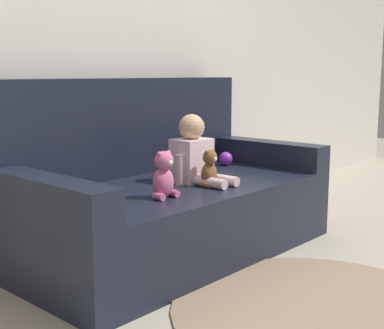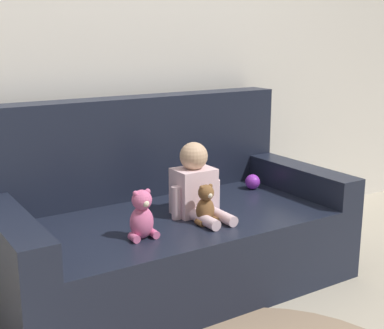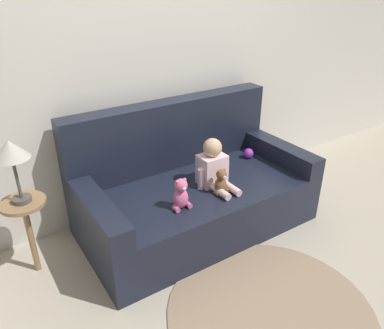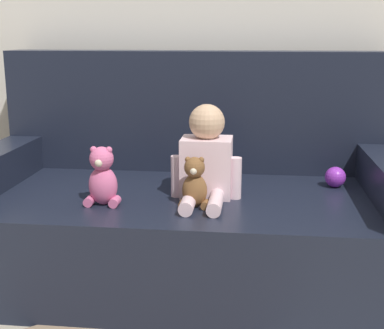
{
  "view_description": "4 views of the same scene",
  "coord_description": "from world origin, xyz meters",
  "px_view_note": "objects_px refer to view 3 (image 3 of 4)",
  "views": [
    {
      "loc": [
        -2.07,
        -2.02,
        1.0
      ],
      "look_at": [
        0.05,
        -0.1,
        0.51
      ],
      "focal_mm": 50.0,
      "sensor_mm": 36.0,
      "label": 1
    },
    {
      "loc": [
        -1.33,
        -2.27,
        1.3
      ],
      "look_at": [
        0.11,
        -0.02,
        0.65
      ],
      "focal_mm": 50.0,
      "sensor_mm": 36.0,
      "label": 2
    },
    {
      "loc": [
        -1.44,
        -2.11,
        1.85
      ],
      "look_at": [
        -0.08,
        -0.05,
        0.6
      ],
      "focal_mm": 35.0,
      "sensor_mm": 36.0,
      "label": 3
    },
    {
      "loc": [
        0.28,
        -2.15,
        1.05
      ],
      "look_at": [
        0.03,
        -0.08,
        0.53
      ],
      "focal_mm": 50.0,
      "sensor_mm": 36.0,
      "label": 4
    }
  ],
  "objects_px": {
    "side_table": "(16,174)",
    "couch": "(192,188)",
    "toy_ball": "(248,153)",
    "teddy_bear_brown": "(221,182)",
    "person_baby": "(213,167)",
    "plush_toy_side": "(181,195)"
  },
  "relations": [
    {
      "from": "person_baby",
      "to": "side_table",
      "type": "bearing_deg",
      "value": 168.8
    },
    {
      "from": "couch",
      "to": "plush_toy_side",
      "type": "height_order",
      "value": "couch"
    },
    {
      "from": "teddy_bear_brown",
      "to": "side_table",
      "type": "height_order",
      "value": "side_table"
    },
    {
      "from": "toy_ball",
      "to": "side_table",
      "type": "relative_size",
      "value": 0.09
    },
    {
      "from": "side_table",
      "to": "toy_ball",
      "type": "bearing_deg",
      "value": -1.69
    },
    {
      "from": "teddy_bear_brown",
      "to": "plush_toy_side",
      "type": "height_order",
      "value": "plush_toy_side"
    },
    {
      "from": "couch",
      "to": "toy_ball",
      "type": "distance_m",
      "value": 0.65
    },
    {
      "from": "side_table",
      "to": "couch",
      "type": "bearing_deg",
      "value": -4.76
    },
    {
      "from": "teddy_bear_brown",
      "to": "toy_ball",
      "type": "distance_m",
      "value": 0.67
    },
    {
      "from": "plush_toy_side",
      "to": "toy_ball",
      "type": "xyz_separation_m",
      "value": [
        0.93,
        0.36,
        -0.06
      ]
    },
    {
      "from": "side_table",
      "to": "teddy_bear_brown",
      "type": "bearing_deg",
      "value": -17.21
    },
    {
      "from": "plush_toy_side",
      "to": "teddy_bear_brown",
      "type": "bearing_deg",
      "value": 1.87
    },
    {
      "from": "couch",
      "to": "teddy_bear_brown",
      "type": "height_order",
      "value": "couch"
    },
    {
      "from": "teddy_bear_brown",
      "to": "plush_toy_side",
      "type": "xyz_separation_m",
      "value": [
        -0.35,
        -0.01,
        0.02
      ]
    },
    {
      "from": "couch",
      "to": "toy_ball",
      "type": "xyz_separation_m",
      "value": [
        0.63,
        0.05,
        0.13
      ]
    },
    {
      "from": "side_table",
      "to": "person_baby",
      "type": "bearing_deg",
      "value": -11.2
    },
    {
      "from": "couch",
      "to": "toy_ball",
      "type": "height_order",
      "value": "couch"
    },
    {
      "from": "teddy_bear_brown",
      "to": "plush_toy_side",
      "type": "distance_m",
      "value": 0.35
    },
    {
      "from": "couch",
      "to": "teddy_bear_brown",
      "type": "distance_m",
      "value": 0.35
    },
    {
      "from": "person_baby",
      "to": "toy_ball",
      "type": "height_order",
      "value": "person_baby"
    },
    {
      "from": "person_baby",
      "to": "plush_toy_side",
      "type": "distance_m",
      "value": 0.42
    },
    {
      "from": "person_baby",
      "to": "plush_toy_side",
      "type": "relative_size",
      "value": 1.62
    }
  ]
}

